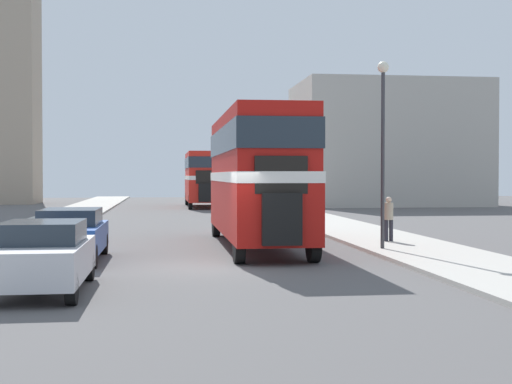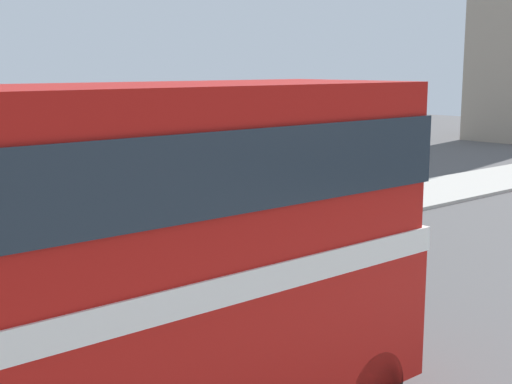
{
  "view_description": "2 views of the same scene",
  "coord_description": "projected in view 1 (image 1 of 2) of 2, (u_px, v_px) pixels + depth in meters",
  "views": [
    {
      "loc": [
        -1.23,
        -18.71,
        2.42
      ],
      "look_at": [
        1.82,
        5.02,
        1.85
      ],
      "focal_mm": 50.0,
      "sensor_mm": 36.0,
      "label": 1
    },
    {
      "loc": [
        8.37,
        2.6,
        4.6
      ],
      "look_at": [
        0.0,
        9.88,
        2.63
      ],
      "focal_mm": 50.0,
      "sensor_mm": 36.0,
      "label": 2
    }
  ],
  "objects": [
    {
      "name": "ground_plane",
      "position": [
        212.0,
        267.0,
        18.77
      ],
      "size": [
        120.0,
        120.0,
        0.0
      ],
      "primitive_type": "plane",
      "color": "#565454"
    },
    {
      "name": "sidewalk_right",
      "position": [
        456.0,
        261.0,
        19.63
      ],
      "size": [
        3.5,
        120.0,
        0.12
      ],
      "color": "#B7B2A8",
      "rests_on": "ground_plane"
    },
    {
      "name": "double_decker_bus",
      "position": [
        256.0,
        170.0,
        23.9
      ],
      "size": [
        2.38,
        10.71,
        4.4
      ],
      "color": "#B2140F",
      "rests_on": "ground_plane"
    },
    {
      "name": "bus_distant",
      "position": [
        203.0,
        175.0,
        54.12
      ],
      "size": [
        2.47,
        9.5,
        4.13
      ],
      "color": "red",
      "rests_on": "ground_plane"
    },
    {
      "name": "car_parked_near",
      "position": [
        42.0,
        256.0,
        14.68
      ],
      "size": [
        1.79,
        4.0,
        1.46
      ],
      "color": "silver",
      "rests_on": "ground_plane"
    },
    {
      "name": "car_parked_mid",
      "position": [
        70.0,
        234.0,
        19.99
      ],
      "size": [
        1.78,
        4.34,
        1.47
      ],
      "color": "#1E479E",
      "rests_on": "ground_plane"
    },
    {
      "name": "pedestrian_walking",
      "position": [
        389.0,
        216.0,
        24.73
      ],
      "size": [
        0.31,
        0.31,
        1.55
      ],
      "color": "#282833",
      "rests_on": "sidewalk_right"
    },
    {
      "name": "street_lamp",
      "position": [
        383.0,
        126.0,
        22.29
      ],
      "size": [
        0.36,
        0.36,
        5.86
      ],
      "color": "#38383D",
      "rests_on": "sidewalk_right"
    },
    {
      "name": "church_tower",
      "position": [
        6.0,
        7.0,
        60.28
      ],
      "size": [
        5.22,
        5.22,
        32.71
      ],
      "color": "tan",
      "rests_on": "ground_plane"
    },
    {
      "name": "shop_building_block",
      "position": [
        386.0,
        145.0,
        57.75
      ],
      "size": [
        14.52,
        9.88,
        9.83
      ],
      "color": "#B2ADA3",
      "rests_on": "ground_plane"
    }
  ]
}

